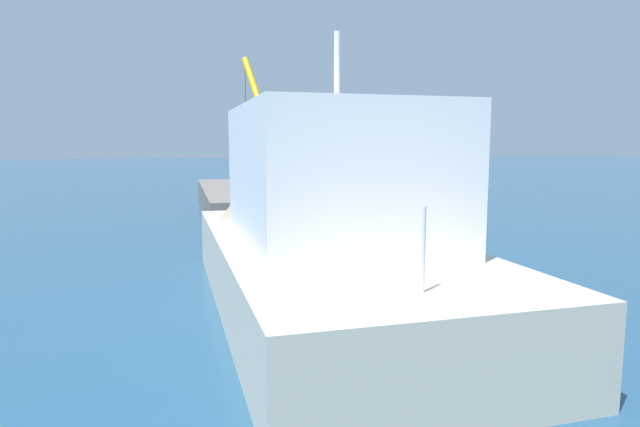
% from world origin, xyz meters
% --- Properties ---
extents(ground, '(200.00, 200.00, 0.00)m').
position_xyz_m(ground, '(0.00, 0.00, 0.00)').
color(ground, navy).
extents(dock, '(12.63, 7.23, 1.03)m').
position_xyz_m(dock, '(-5.10, 0.00, 0.51)').
color(dock, slate).
rests_on(dock, ground).
extents(crane_truck, '(9.83, 4.04, 6.94)m').
position_xyz_m(crane_truck, '(-5.79, 0.99, 2.42)').
color(crane_truck, maroon).
rests_on(crane_truck, dock).
extents(dock_worker, '(0.34, 0.34, 1.67)m').
position_xyz_m(dock_worker, '(-4.80, -1.95, 1.88)').
color(dock_worker, '#242424').
rests_on(dock_worker, dock).
extents(salvaged_car, '(4.47, 3.07, 2.69)m').
position_xyz_m(salvaged_car, '(2.33, -0.58, 0.70)').
color(salvaged_car, red).
rests_on(salvaged_car, ground).
extents(moored_yacht, '(11.09, 4.18, 6.55)m').
position_xyz_m(moored_yacht, '(8.77, -2.00, 0.68)').
color(moored_yacht, beige).
rests_on(moored_yacht, ground).
extents(piling_near, '(0.29, 0.29, 2.23)m').
position_xyz_m(piling_near, '(1.83, -1.73, 1.11)').
color(piling_near, brown).
rests_on(piling_near, ground).
extents(piling_mid, '(0.42, 0.42, 1.71)m').
position_xyz_m(piling_mid, '(1.92, 1.46, 0.85)').
color(piling_mid, brown).
rests_on(piling_mid, ground).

